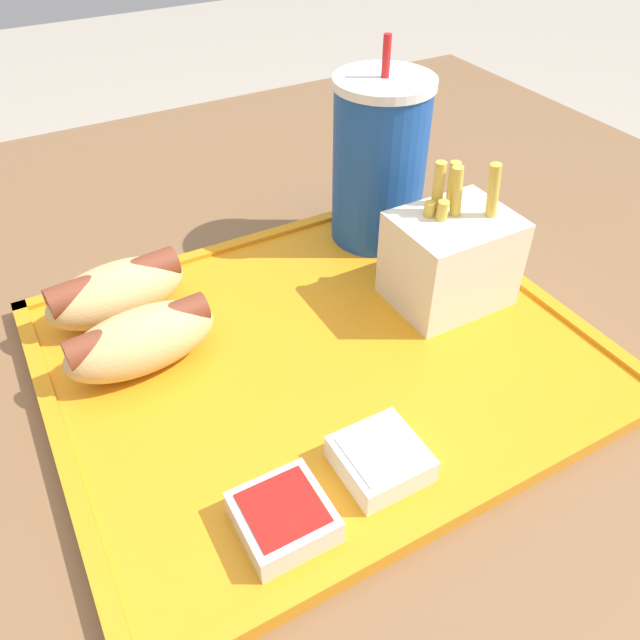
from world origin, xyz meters
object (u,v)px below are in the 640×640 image
(sauce_cup_mayo, at_px, (380,458))
(fries_carton, at_px, (450,257))
(hot_dog_near, at_px, (141,339))
(sauce_cup_ketchup, at_px, (283,517))
(hot_dog_far, at_px, (117,290))
(soda_cup, at_px, (379,162))

(sauce_cup_mayo, bearing_deg, fries_carton, 39.92)
(hot_dog_near, distance_m, sauce_cup_ketchup, 0.18)
(hot_dog_far, relative_size, hot_dog_near, 1.01)
(hot_dog_far, xyz_separation_m, hot_dog_near, (0.00, -0.07, -0.00))
(hot_dog_far, distance_m, fries_carton, 0.28)
(soda_cup, bearing_deg, hot_dog_far, -179.20)
(fries_carton, bearing_deg, soda_cup, 89.02)
(sauce_cup_mayo, distance_m, sauce_cup_ketchup, 0.07)
(soda_cup, height_order, sauce_cup_ketchup, soda_cup)
(soda_cup, distance_m, hot_dog_near, 0.27)
(hot_dog_far, bearing_deg, fries_carton, -23.70)
(soda_cup, relative_size, fries_carton, 1.52)
(hot_dog_near, relative_size, sauce_cup_mayo, 2.23)
(soda_cup, relative_size, hot_dog_far, 1.57)
(sauce_cup_mayo, bearing_deg, soda_cup, 57.71)
(hot_dog_far, xyz_separation_m, sauce_cup_ketchup, (0.03, -0.25, -0.02))
(hot_dog_far, bearing_deg, sauce_cup_mayo, -66.35)
(soda_cup, xyz_separation_m, sauce_cup_mayo, (-0.15, -0.24, -0.07))
(hot_dog_near, bearing_deg, fries_carton, -9.72)
(soda_cup, distance_m, fries_carton, 0.12)
(hot_dog_near, bearing_deg, hot_dog_far, 90.00)
(fries_carton, xyz_separation_m, sauce_cup_mayo, (-0.15, -0.13, -0.03))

